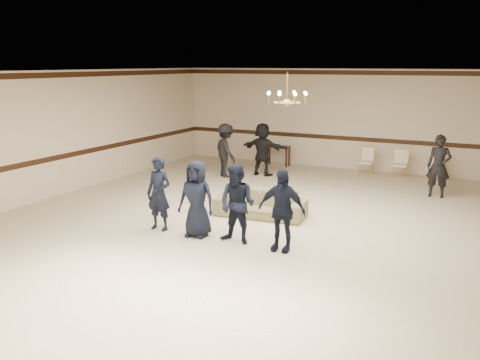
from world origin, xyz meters
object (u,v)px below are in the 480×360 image
at_px(boy_d, 281,210).
at_px(adult_left, 226,150).
at_px(banquet_chair_right, 435,168).
at_px(console_table, 278,156).
at_px(boy_b, 197,199).
at_px(boy_a, 159,194).
at_px(adult_mid, 263,149).
at_px(boy_c, 237,204).
at_px(banquet_chair_left, 366,162).
at_px(settee, 260,204).
at_px(banquet_chair_mid, 400,165).
at_px(adult_right, 439,166).
at_px(chandelier, 287,87).

relative_size(boy_d, adult_left, 0.95).
xyz_separation_m(adult_left, banquet_chair_right, (5.75, 2.11, -0.39)).
bearing_deg(banquet_chair_right, console_table, -176.60).
bearing_deg(boy_b, boy_a, 174.87).
bearing_deg(banquet_chair_right, adult_mid, -158.10).
xyz_separation_m(boy_b, boy_d, (1.80, 0.00, 0.00)).
bearing_deg(adult_left, boy_c, 157.72).
height_order(adult_left, banquet_chair_left, adult_left).
distance_m(settee, banquet_chair_mid, 5.81).
relative_size(adult_mid, console_table, 2.02).
bearing_deg(console_table, boy_c, -76.61).
xyz_separation_m(boy_c, banquet_chair_mid, (1.77, 7.20, -0.34)).
height_order(boy_d, banquet_chair_mid, boy_d).
distance_m(adult_mid, banquet_chair_right, 5.06).
relative_size(boy_d, banquet_chair_mid, 1.81).
distance_m(boy_c, banquet_chair_right, 7.72).
height_order(adult_left, banquet_chair_right, adult_left).
distance_m(adult_right, banquet_chair_left, 2.92).
bearing_deg(banquet_chair_mid, boy_d, -102.73).
xyz_separation_m(adult_left, adult_mid, (0.90, 0.70, 0.00)).
bearing_deg(boy_c, banquet_chair_right, 72.15).
height_order(settee, banquet_chair_right, banquet_chair_right).
relative_size(adult_left, banquet_chair_mid, 1.91).
bearing_deg(boy_a, console_table, 93.76).
xyz_separation_m(chandelier, banquet_chair_left, (0.57, 5.26, -2.45)).
height_order(chandelier, adult_left, chandelier).
relative_size(adult_right, banquet_chair_mid, 1.91).
distance_m(banquet_chair_left, banquet_chair_mid, 1.00).
bearing_deg(banquet_chair_left, boy_d, -90.16).
bearing_deg(console_table, adult_left, -111.24).
relative_size(adult_mid, banquet_chair_right, 1.91).
xyz_separation_m(boy_a, banquet_chair_left, (2.57, 7.20, -0.34)).
relative_size(chandelier, boy_d, 0.62).
bearing_deg(banquet_chair_mid, boy_c, -109.64).
relative_size(boy_d, adult_right, 0.95).
bearing_deg(chandelier, boy_b, -119.62).
relative_size(chandelier, banquet_chair_left, 1.11).
bearing_deg(adult_right, console_table, 159.71).
height_order(boy_a, adult_mid, adult_mid).
bearing_deg(banquet_chair_mid, chandelier, -112.43).
xyz_separation_m(adult_mid, banquet_chair_left, (2.85, 1.41, -0.39)).
bearing_deg(console_table, banquet_chair_left, -7.16).
bearing_deg(adult_mid, boy_b, 106.28).
distance_m(settee, adult_left, 4.27).
bearing_deg(boy_a, chandelier, 44.55).
height_order(chandelier, adult_right, chandelier).
bearing_deg(boy_c, banquet_chair_left, 87.09).
height_order(adult_mid, banquet_chair_left, adult_mid).
bearing_deg(banquet_chair_mid, settee, -116.97).
xyz_separation_m(adult_right, console_table, (-5.25, 2.01, -0.47)).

